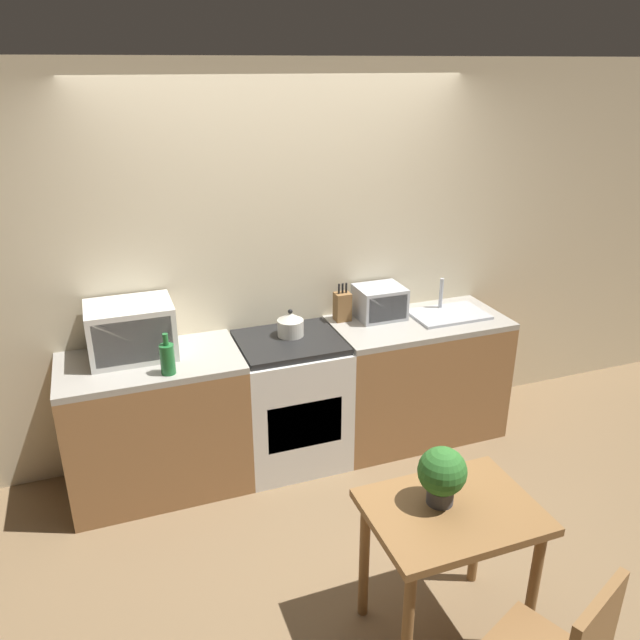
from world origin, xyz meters
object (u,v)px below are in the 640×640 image
(kettle, at_px, (290,324))
(dining_table, at_px, (450,530))
(stove_range, at_px, (291,400))
(microwave, at_px, (131,330))
(bottle, at_px, (167,358))
(toaster_oven, at_px, (380,302))

(kettle, height_order, dining_table, kettle)
(stove_range, bearing_deg, microwave, 174.04)
(stove_range, bearing_deg, dining_table, -81.54)
(kettle, bearing_deg, stove_range, -114.84)
(microwave, bearing_deg, bottle, -61.69)
(stove_range, relative_size, dining_table, 1.19)
(kettle, height_order, toaster_oven, toaster_oven)
(stove_range, bearing_deg, kettle, 65.16)
(kettle, relative_size, dining_table, 0.24)
(bottle, bearing_deg, kettle, 18.26)
(bottle, xyz_separation_m, toaster_oven, (1.51, 0.36, 0.02))
(stove_range, height_order, kettle, kettle)
(bottle, bearing_deg, stove_range, 14.86)
(kettle, height_order, microwave, microwave)
(dining_table, bearing_deg, bottle, 126.29)
(toaster_oven, bearing_deg, microwave, -178.34)
(microwave, relative_size, bottle, 2.03)
(stove_range, xyz_separation_m, kettle, (0.03, 0.06, 0.53))
(microwave, distance_m, toaster_oven, 1.68)
(microwave, distance_m, bottle, 0.36)
(microwave, height_order, dining_table, microwave)
(toaster_oven, xyz_separation_m, dining_table, (-0.47, -1.78, -0.41))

